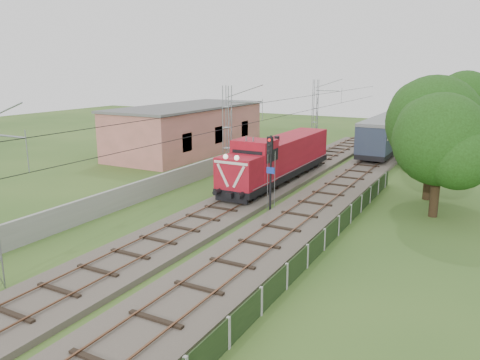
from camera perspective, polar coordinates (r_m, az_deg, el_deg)
The scene contains 14 objects.
ground at distance 26.17m, azimuth -9.04°, elevation -7.50°, with size 140.00×140.00×0.00m, color #2E511E.
track_main at distance 31.62m, azimuth -1.33°, elevation -3.25°, with size 4.20×70.00×0.45m.
track_side at distance 41.53m, azimuth 13.74°, elevation 0.45°, with size 4.20×80.00×0.45m.
catenary at distance 36.45m, azimuth -1.48°, elevation 5.24°, with size 3.31×70.00×8.00m.
boundary_wall at distance 38.93m, azimuth -5.99°, elevation 0.76°, with size 0.25×40.00×1.50m, color #9E9E99.
station_building at distance 53.10m, azimuth -6.31°, elevation 6.24°, with size 8.40×20.40×5.22m.
fence at distance 24.92m, azimuth 10.22°, elevation -7.17°, with size 0.12×32.00×1.20m.
locomotive at distance 38.24m, azimuth 4.75°, elevation 2.69°, with size 2.83×16.18×4.11m.
coach_rake at distance 101.37m, azimuth 23.01°, elevation 8.65°, with size 3.02×112.73×3.49m.
signal_post at distance 30.11m, azimuth 3.71°, elevation 2.40°, with size 0.56×0.44×5.11m.
tree_a at distance 31.52m, azimuth 23.35°, elevation 4.41°, with size 6.08×5.79×7.88m.
tree_b at distance 35.56m, azimuth 22.64°, elevation 6.40°, with size 6.84×6.51×8.87m.
tree_c at distance 49.78m, azimuth 21.68°, elevation 7.01°, with size 5.52×5.26×7.16m.
tree_d at distance 63.35m, azimuth 25.76°, elevation 8.89°, with size 6.95×6.62×9.01m.
Camera 1 is at (15.09, -19.23, 9.33)m, focal length 35.00 mm.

